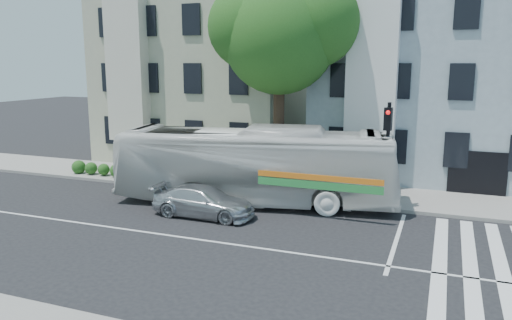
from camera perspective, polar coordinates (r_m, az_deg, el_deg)
The scene contains 9 objects.
ground at distance 18.25m, azimuth -6.10°, elevation -9.11°, with size 120.00×120.00×0.00m, color black.
sidewalk_far at distance 25.29m, azimuth 2.19°, elevation -3.13°, with size 80.00×4.00×0.15m, color gray.
building_left at distance 33.69m, azimuth -5.26°, elevation 9.71°, with size 12.00×10.00×11.00m, color #A6A98D.
building_right at distance 30.22m, azimuth 19.60°, elevation 8.97°, with size 12.00×10.00×11.00m, color #8C9DA7.
street_tree at distance 25.24m, azimuth 3.02°, elevation 14.59°, with size 7.30×5.90×11.10m.
bus at distance 22.34m, azimuth -0.10°, elevation -0.62°, with size 12.55×2.94×3.49m, color silver.
sedan at distance 20.82m, azimuth -6.02°, elevation -4.73°, with size 4.35×1.77×1.26m, color silver.
hedge at distance 27.21m, azimuth -12.77°, elevation -1.46°, with size 8.50×0.84×0.70m, color #2C6922, non-canonical shape.
traffic_signal at distance 21.51m, azimuth 14.78°, elevation 1.98°, with size 0.49×0.55×4.67m.
Camera 1 is at (7.91, -15.20, 6.28)m, focal length 35.00 mm.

